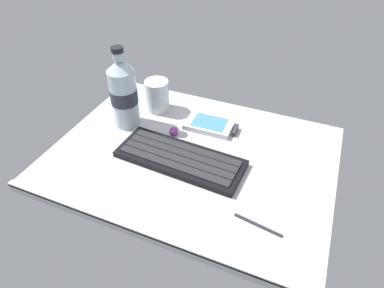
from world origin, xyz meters
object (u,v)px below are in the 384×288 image
(trackball_mouse, at_px, (174,131))
(stylus_pen, at_px, (258,224))
(handheld_device, at_px, (212,125))
(water_bottle, at_px, (124,93))
(juice_cup, at_px, (157,97))
(keyboard, at_px, (180,158))

(trackball_mouse, distance_m, stylus_pen, 0.32)
(handheld_device, bearing_deg, trackball_mouse, -139.67)
(handheld_device, height_order, trackball_mouse, trackball_mouse)
(water_bottle, bearing_deg, stylus_pen, -25.48)
(juice_cup, bearing_deg, water_bottle, -115.23)
(handheld_device, distance_m, water_bottle, 0.23)
(keyboard, bearing_deg, stylus_pen, -27.13)
(juice_cup, xyz_separation_m, stylus_pen, (0.35, -0.28, -0.04))
(handheld_device, xyz_separation_m, water_bottle, (-0.21, -0.07, 0.08))
(juice_cup, relative_size, water_bottle, 0.41)
(keyboard, xyz_separation_m, juice_cup, (-0.14, 0.17, 0.03))
(water_bottle, height_order, stylus_pen, water_bottle)
(water_bottle, relative_size, trackball_mouse, 9.45)
(keyboard, xyz_separation_m, trackball_mouse, (-0.05, 0.08, 0.00))
(juice_cup, distance_m, trackball_mouse, 0.13)
(keyboard, xyz_separation_m, water_bottle, (-0.19, 0.08, 0.08))
(water_bottle, relative_size, stylus_pen, 2.19)
(water_bottle, xyz_separation_m, stylus_pen, (0.39, -0.19, -0.09))
(keyboard, height_order, water_bottle, water_bottle)
(keyboard, distance_m, juice_cup, 0.23)
(handheld_device, bearing_deg, keyboard, -98.55)
(juice_cup, bearing_deg, keyboard, -49.99)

